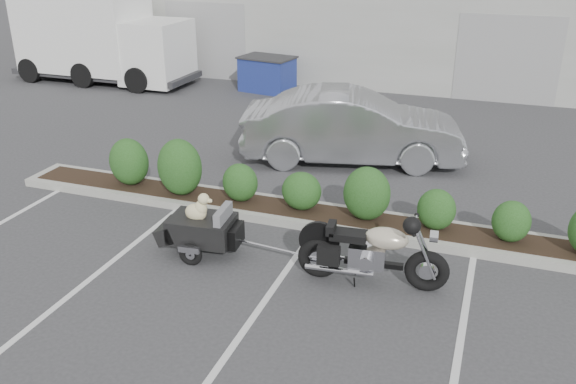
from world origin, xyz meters
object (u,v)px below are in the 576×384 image
(sedan, at_px, (352,127))
(delivery_truck, at_px, (102,40))
(pet_trailer, at_px, (201,228))
(dumpster, at_px, (267,74))
(motorcycle, at_px, (372,253))

(sedan, xyz_separation_m, delivery_truck, (-10.02, 4.91, 0.60))
(pet_trailer, xyz_separation_m, dumpster, (-3.01, 10.53, 0.12))
(sedan, relative_size, dumpster, 2.61)
(motorcycle, bearing_deg, pet_trailer, 174.14)
(motorcycle, height_order, delivery_truck, delivery_truck)
(sedan, relative_size, delivery_truck, 0.76)
(pet_trailer, bearing_deg, sedan, 70.95)
(sedan, bearing_deg, delivery_truck, 49.83)
(sedan, height_order, dumpster, sedan)
(delivery_truck, bearing_deg, motorcycle, -39.95)
(motorcycle, height_order, pet_trailer, motorcycle)
(sedan, distance_m, delivery_truck, 11.17)
(pet_trailer, bearing_deg, delivery_truck, 126.13)
(sedan, xyz_separation_m, dumpster, (-4.22, 5.52, -0.24))
(pet_trailer, height_order, delivery_truck, delivery_truck)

